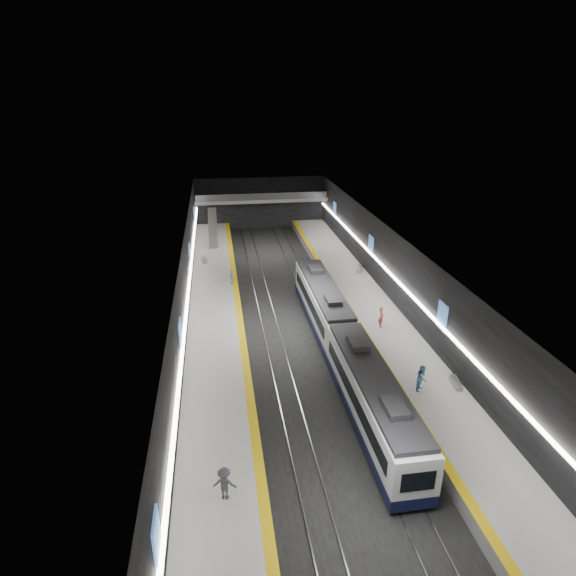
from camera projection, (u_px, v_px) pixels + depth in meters
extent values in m
plane|color=black|center=(298.00, 329.00, 44.77)|extent=(70.00, 70.00, 0.00)
cube|color=beige|center=(299.00, 247.00, 41.66)|extent=(20.00, 70.00, 0.04)
cube|color=black|center=(185.00, 297.00, 41.84)|extent=(0.04, 70.00, 8.00)
cube|color=black|center=(404.00, 284.00, 44.59)|extent=(0.04, 70.00, 8.00)
cube|color=black|center=(260.00, 203.00, 75.11)|extent=(20.00, 0.04, 8.00)
cube|color=slate|center=(216.00, 330.00, 43.54)|extent=(5.00, 70.00, 1.00)
cube|color=#B2B2AC|center=(216.00, 325.00, 43.34)|extent=(5.00, 70.00, 0.02)
cube|color=#E3B40B|center=(240.00, 323.00, 43.64)|extent=(0.60, 70.00, 0.02)
cube|color=slate|center=(376.00, 319.00, 45.61)|extent=(5.00, 70.00, 1.00)
cube|color=#B2B2AC|center=(376.00, 314.00, 45.41)|extent=(5.00, 70.00, 0.02)
cube|color=#E3B40B|center=(353.00, 316.00, 45.10)|extent=(0.60, 70.00, 0.02)
cube|color=gray|center=(263.00, 331.00, 44.30)|extent=(0.08, 70.00, 0.12)
cube|color=gray|center=(279.00, 330.00, 44.50)|extent=(0.08, 70.00, 0.12)
cube|color=gray|center=(317.00, 327.00, 44.99)|extent=(0.08, 70.00, 0.12)
cube|color=gray|center=(332.00, 326.00, 45.19)|extent=(0.08, 70.00, 0.12)
cube|color=black|center=(371.00, 415.00, 31.92)|extent=(2.65, 15.00, 0.80)
cube|color=silver|center=(372.00, 394.00, 31.27)|extent=(2.65, 15.00, 2.50)
cube|color=black|center=(374.00, 376.00, 30.73)|extent=(2.44, 14.25, 0.30)
cube|color=black|center=(373.00, 394.00, 31.26)|extent=(2.69, 13.20, 1.00)
cube|color=black|center=(418.00, 482.00, 24.44)|extent=(1.85, 0.05, 1.20)
cube|color=black|center=(322.00, 316.00, 45.58)|extent=(2.65, 15.00, 0.80)
cube|color=silver|center=(323.00, 301.00, 44.94)|extent=(2.65, 15.00, 2.50)
cube|color=black|center=(323.00, 287.00, 44.40)|extent=(2.44, 14.25, 0.30)
cube|color=black|center=(323.00, 300.00, 44.92)|extent=(2.69, 13.20, 1.00)
cube|color=black|center=(343.00, 340.00, 38.11)|extent=(1.85, 0.05, 1.20)
cube|color=#4375CA|center=(157.00, 539.00, 18.88)|extent=(0.10, 1.50, 2.20)
cube|color=#4375CA|center=(180.00, 335.00, 34.36)|extent=(0.10, 1.50, 2.20)
cube|color=#4375CA|center=(190.00, 254.00, 50.77)|extent=(0.10, 1.50, 2.20)
cube|color=#4375CA|center=(194.00, 215.00, 66.26)|extent=(0.10, 1.50, 2.20)
cube|color=#4375CA|center=(442.00, 317.00, 37.10)|extent=(0.10, 1.50, 2.20)
cube|color=#4375CA|center=(371.00, 246.00, 53.50)|extent=(0.10, 1.50, 2.20)
cube|color=#4375CA|center=(334.00, 210.00, 68.99)|extent=(0.10, 1.50, 2.20)
cube|color=white|center=(188.00, 299.00, 41.94)|extent=(0.25, 68.60, 0.12)
cube|color=white|center=(402.00, 286.00, 44.64)|extent=(0.25, 68.60, 0.12)
cube|color=gray|center=(261.00, 200.00, 72.90)|extent=(20.00, 3.00, 0.50)
cube|color=#47474C|center=(262.00, 197.00, 71.28)|extent=(19.60, 0.08, 1.00)
cube|color=#99999E|center=(213.00, 227.00, 66.30)|extent=(1.20, 7.50, 3.92)
cube|color=#99999E|center=(204.00, 260.00, 58.98)|extent=(0.72, 1.96, 0.47)
cube|color=#99999E|center=(456.00, 383.00, 34.60)|extent=(0.68, 1.69, 0.40)
cube|color=#99999E|center=(359.00, 269.00, 56.03)|extent=(1.12, 1.94, 0.46)
imported|color=#CC4D4C|center=(381.00, 317.00, 42.65)|extent=(0.58, 0.79, 1.98)
imported|color=#528CB2|center=(422.00, 378.00, 33.77)|extent=(1.19, 1.20, 1.96)
imported|color=silver|center=(232.00, 277.00, 52.06)|extent=(0.65, 1.08, 1.73)
imported|color=#3A3940|center=(225.00, 484.00, 24.84)|extent=(1.37, 0.98, 1.92)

